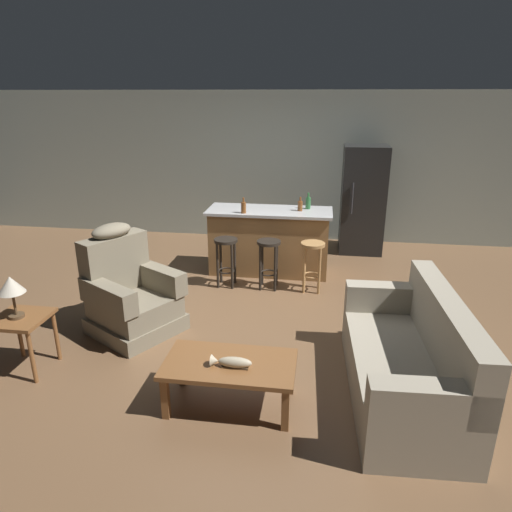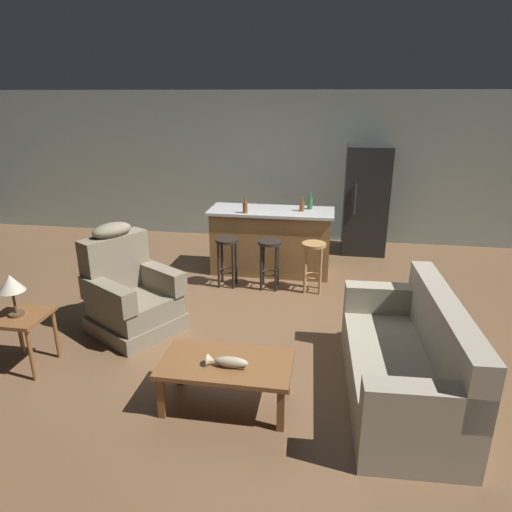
{
  "view_description": "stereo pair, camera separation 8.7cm",
  "coord_description": "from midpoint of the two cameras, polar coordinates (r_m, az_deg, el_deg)",
  "views": [
    {
      "loc": [
        0.74,
        -5.04,
        2.52
      ],
      "look_at": [
        0.01,
        -0.1,
        0.75
      ],
      "focal_mm": 32.0,
      "sensor_mm": 36.0,
      "label": 1
    },
    {
      "loc": [
        0.82,
        -5.02,
        2.52
      ],
      "look_at": [
        0.01,
        -0.1,
        0.75
      ],
      "focal_mm": 32.0,
      "sensor_mm": 36.0,
      "label": 2
    }
  ],
  "objects": [
    {
      "name": "coffee_table",
      "position": [
        3.93,
        -3.09,
        -13.77
      ],
      "size": [
        1.1,
        0.6,
        0.42
      ],
      "color": "brown",
      "rests_on": "ground_plane"
    },
    {
      "name": "end_table",
      "position": [
        4.89,
        -26.79,
        -7.62
      ],
      "size": [
        0.48,
        0.48,
        0.56
      ],
      "color": "brown",
      "rests_on": "ground_plane"
    },
    {
      "name": "bar_stool_middle",
      "position": [
        6.14,
        2.13,
        0.05
      ],
      "size": [
        0.32,
        0.32,
        0.68
      ],
      "color": "black",
      "rests_on": "ground_plane"
    },
    {
      "name": "bottle_wine_dark",
      "position": [
        6.69,
        7.14,
        6.59
      ],
      "size": [
        0.07,
        0.07,
        0.24
      ],
      "color": "#2D6B38",
      "rests_on": "kitchen_island"
    },
    {
      "name": "refrigerator",
      "position": [
        7.78,
        13.86,
        6.8
      ],
      "size": [
        0.7,
        0.69,
        1.76
      ],
      "color": "black",
      "rests_on": "ground_plane"
    },
    {
      "name": "table_lamp",
      "position": [
        4.74,
        -27.83,
        -3.24
      ],
      "size": [
        0.24,
        0.24,
        0.41
      ],
      "color": "#4C3823",
      "rests_on": "end_table"
    },
    {
      "name": "bar_stool_left",
      "position": [
        6.24,
        -3.22,
        0.34
      ],
      "size": [
        0.32,
        0.32,
        0.68
      ],
      "color": "black",
      "rests_on": "ground_plane"
    },
    {
      "name": "kitchen_island",
      "position": [
        6.74,
        2.26,
        1.89
      ],
      "size": [
        1.8,
        0.7,
        0.95
      ],
      "color": "olive",
      "rests_on": "ground_plane"
    },
    {
      "name": "bar_stool_right",
      "position": [
        6.1,
        7.6,
        -0.25
      ],
      "size": [
        0.32,
        0.32,
        0.68
      ],
      "color": "#A87A47",
      "rests_on": "ground_plane"
    },
    {
      "name": "bottle_tall_green",
      "position": [
        6.41,
        -0.98,
        6.13
      ],
      "size": [
        0.07,
        0.07,
        0.22
      ],
      "color": "brown",
      "rests_on": "kitchen_island"
    },
    {
      "name": "ground_plane",
      "position": [
        5.68,
        0.48,
        -6.81
      ],
      "size": [
        12.0,
        12.0,
        0.0
      ],
      "color": "brown"
    },
    {
      "name": "back_wall",
      "position": [
        8.28,
        3.9,
        11.02
      ],
      "size": [
        12.0,
        0.05,
        2.6
      ],
      "color": "#939E93",
      "rests_on": "ground_plane"
    },
    {
      "name": "bottle_short_amber",
      "position": [
        6.56,
        6.14,
        6.26
      ],
      "size": [
        0.07,
        0.07,
        0.2
      ],
      "color": "brown",
      "rests_on": "kitchen_island"
    },
    {
      "name": "recliner_near_lamp",
      "position": [
        5.28,
        -15.06,
        -4.58
      ],
      "size": [
        1.15,
        1.15,
        1.2
      ],
      "rotation": [
        0.0,
        0.0,
        -0.54
      ],
      "color": "#756B56",
      "rests_on": "ground_plane"
    },
    {
      "name": "couch",
      "position": [
        4.24,
        18.95,
        -12.57
      ],
      "size": [
        0.93,
        1.94,
        0.94
      ],
      "rotation": [
        0.0,
        0.0,
        3.19
      ],
      "color": "#9E937F",
      "rests_on": "ground_plane"
    },
    {
      "name": "fish_figurine",
      "position": [
        3.82,
        -2.96,
        -13.09
      ],
      "size": [
        0.34,
        0.1,
        0.1
      ],
      "color": "#4C3823",
      "rests_on": "coffee_table"
    }
  ]
}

